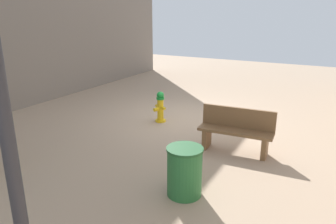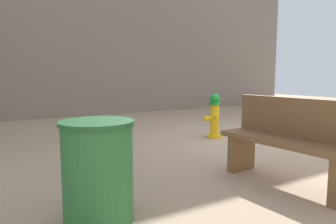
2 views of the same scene
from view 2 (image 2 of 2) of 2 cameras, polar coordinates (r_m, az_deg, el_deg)
name	(u,v)px [view 2 (image 2 of 2)]	position (r m, az deg, el deg)	size (l,w,h in m)	color
ground_plane	(259,139)	(6.07, 16.45, -4.87)	(23.40, 23.40, 0.00)	tan
fire_hydrant	(214,116)	(5.98, 8.56, -0.71)	(0.39, 0.36, 0.85)	gold
bench_near	(290,140)	(3.66, 21.57, -4.84)	(1.60, 0.54, 0.95)	brown
trash_bin	(98,171)	(2.62, -12.78, -10.64)	(0.60, 0.60, 0.84)	#266633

